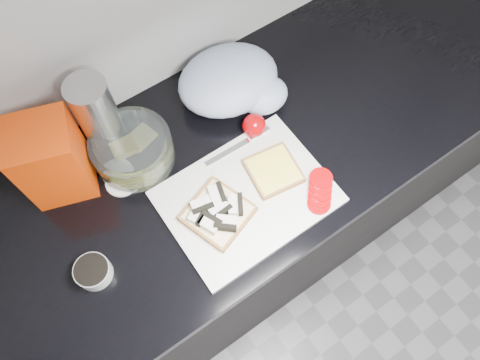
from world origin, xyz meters
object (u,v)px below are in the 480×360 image
Objects in this scene: bread_bag at (52,159)px; steel_canister at (99,117)px; cutting_board at (247,197)px; glass_bowl at (133,150)px.

steel_canister is at bearing 34.20° from bread_bag.
glass_bowl is (-0.17, 0.26, 0.04)m from cutting_board.
bread_bag is (-0.34, 0.29, 0.11)m from cutting_board.
steel_canister reaches higher than bread_bag.
bread_bag is (-0.17, 0.04, 0.07)m from glass_bowl.
cutting_board is at bearing -56.39° from glass_bowl.
cutting_board is at bearing -59.10° from steel_canister.
cutting_board is 0.46m from bread_bag.
bread_bag is 0.96× the size of steel_canister.
bread_bag is 0.15m from steel_canister.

